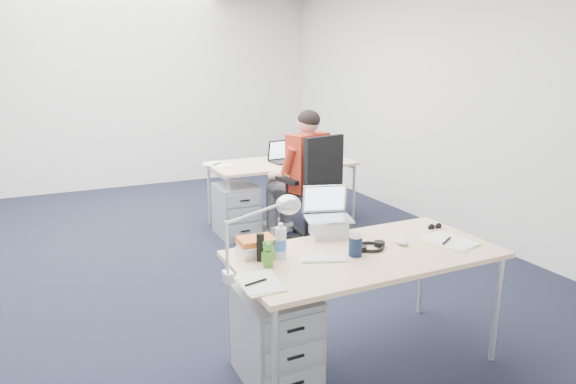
{
  "coord_description": "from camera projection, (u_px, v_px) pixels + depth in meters",
  "views": [
    {
      "loc": [
        -0.99,
        -4.34,
        1.84
      ],
      "look_at": [
        0.67,
        -0.85,
        0.85
      ],
      "focal_mm": 32.0,
      "sensor_mm": 36.0,
      "label": 1
    }
  ],
  "objects": [
    {
      "name": "dark_laptop",
      "position": [
        287.0,
        151.0,
        5.74
      ],
      "size": [
        0.38,
        0.37,
        0.26
      ],
      "primitive_type": null,
      "rotation": [
        0.0,
        0.0,
        0.1
      ],
      "color": "black",
      "rests_on": "desk_far"
    },
    {
      "name": "can_koozie",
      "position": [
        355.0,
        245.0,
        3.0
      ],
      "size": [
        0.1,
        0.1,
        0.13
      ],
      "primitive_type": "cylinder",
      "rotation": [
        0.0,
        0.0,
        0.35
      ],
      "color": "#13203C",
      "rests_on": "desk_near"
    },
    {
      "name": "office_chair",
      "position": [
        309.0,
        213.0,
        5.25
      ],
      "size": [
        0.86,
        0.86,
        1.14
      ],
      "rotation": [
        0.0,
        0.0,
        0.23
      ],
      "color": "black",
      "rests_on": "ground"
    },
    {
      "name": "far_cup",
      "position": [
        309.0,
        152.0,
        6.1
      ],
      "size": [
        0.09,
        0.09,
        0.11
      ],
      "primitive_type": "cylinder",
      "rotation": [
        0.0,
        0.0,
        -0.16
      ],
      "color": "white",
      "rests_on": "desk_far"
    },
    {
      "name": "papers_left",
      "position": [
        259.0,
        283.0,
        2.63
      ],
      "size": [
        0.22,
        0.29,
        0.01
      ],
      "primitive_type": "cube",
      "rotation": [
        0.0,
        0.0,
        -0.08
      ],
      "color": "#EEFB91",
      "rests_on": "desk_near"
    },
    {
      "name": "drawer_pedestal_near",
      "position": [
        276.0,
        336.0,
        3.01
      ],
      "size": [
        0.4,
        0.5,
        0.55
      ],
      "primitive_type": "cube",
      "color": "#929497",
      "rests_on": "ground"
    },
    {
      "name": "desk_lamp",
      "position": [
        251.0,
        237.0,
        2.66
      ],
      "size": [
        0.42,
        0.28,
        0.44
      ],
      "primitive_type": null,
      "rotation": [
        0.0,
        0.0,
        -0.38
      ],
      "color": "silver",
      "rests_on": "desk_near"
    },
    {
      "name": "seated_person",
      "position": [
        298.0,
        176.0,
        5.3
      ],
      "size": [
        0.58,
        0.81,
        1.36
      ],
      "rotation": [
        0.0,
        0.0,
        0.32
      ],
      "color": "#9E2A16",
      "rests_on": "ground"
    },
    {
      "name": "silver_laptop",
      "position": [
        329.0,
        213.0,
        3.31
      ],
      "size": [
        0.35,
        0.31,
        0.31
      ],
      "primitive_type": null,
      "rotation": [
        0.0,
        0.0,
        -0.28
      ],
      "color": "silver",
      "rests_on": "desk_near"
    },
    {
      "name": "papers_right",
      "position": [
        449.0,
        242.0,
        3.23
      ],
      "size": [
        0.29,
        0.36,
        0.01
      ],
      "primitive_type": "cube",
      "rotation": [
        0.0,
        0.0,
        0.24
      ],
      "color": "#EEFB91",
      "rests_on": "desk_near"
    },
    {
      "name": "bear_figurine",
      "position": [
        268.0,
        254.0,
        2.83
      ],
      "size": [
        0.09,
        0.08,
        0.15
      ],
      "primitive_type": null,
      "rotation": [
        0.0,
        0.0,
        -0.28
      ],
      "color": "#2C7B20",
      "rests_on": "desk_near"
    },
    {
      "name": "computer_mouse",
      "position": [
        402.0,
        242.0,
        3.19
      ],
      "size": [
        0.07,
        0.11,
        0.04
      ],
      "primitive_type": "ellipsoid",
      "rotation": [
        0.0,
        0.0,
        0.04
      ],
      "color": "white",
      "rests_on": "desk_near"
    },
    {
      "name": "book_stack",
      "position": [
        257.0,
        246.0,
        3.02
      ],
      "size": [
        0.26,
        0.21,
        0.1
      ],
      "primitive_type": "cube",
      "rotation": [
        0.0,
        0.0,
        -0.21
      ],
      "color": "silver",
      "rests_on": "desk_near"
    },
    {
      "name": "sunglasses",
      "position": [
        435.0,
        227.0,
        3.49
      ],
      "size": [
        0.11,
        0.06,
        0.03
      ],
      "primitive_type": null,
      "rotation": [
        0.0,
        0.0,
        -0.07
      ],
      "color": "black",
      "rests_on": "desk_near"
    },
    {
      "name": "wireless_keyboard",
      "position": [
        323.0,
        259.0,
        2.95
      ],
      "size": [
        0.27,
        0.19,
        0.01
      ],
      "primitive_type": "cube",
      "rotation": [
        0.0,
        0.0,
        -0.39
      ],
      "color": "white",
      "rests_on": "desk_near"
    },
    {
      "name": "desk_far",
      "position": [
        282.0,
        166.0,
        5.79
      ],
      "size": [
        1.6,
        0.8,
        0.73
      ],
      "color": "#D7AF7C",
      "rests_on": "ground"
    },
    {
      "name": "desk_near",
      "position": [
        365.0,
        259.0,
        3.08
      ],
      "size": [
        1.6,
        0.8,
        0.73
      ],
      "color": "#D7AF7C",
      "rests_on": "ground"
    },
    {
      "name": "floor",
      "position": [
        181.0,
        269.0,
        4.66
      ],
      "size": [
        7.0,
        7.0,
        0.0
      ],
      "primitive_type": "plane",
      "color": "black",
      "rests_on": "ground"
    },
    {
      "name": "headphones",
      "position": [
        370.0,
        246.0,
        3.12
      ],
      "size": [
        0.23,
        0.19,
        0.04
      ],
      "primitive_type": null,
      "rotation": [
        0.0,
        0.0,
        0.12
      ],
      "color": "black",
      "rests_on": "desk_near"
    },
    {
      "name": "drawer_pedestal_far",
      "position": [
        236.0,
        210.0,
        5.53
      ],
      "size": [
        0.4,
        0.5,
        0.55
      ],
      "primitive_type": "cube",
      "color": "#929497",
      "rests_on": "ground"
    },
    {
      "name": "water_bottle",
      "position": [
        281.0,
        241.0,
        2.95
      ],
      "size": [
        0.07,
        0.07,
        0.21
      ],
      "primitive_type": "cylinder",
      "rotation": [
        0.0,
        0.0,
        0.14
      ],
      "color": "silver",
      "rests_on": "desk_near"
    },
    {
      "name": "room",
      "position": [
        171.0,
        76.0,
        4.24
      ],
      "size": [
        6.02,
        7.02,
        2.8
      ],
      "color": "silver",
      "rests_on": "ground"
    },
    {
      "name": "far_papers",
      "position": [
        219.0,
        165.0,
        5.6
      ],
      "size": [
        0.33,
        0.38,
        0.01
      ],
      "primitive_type": "cube",
      "rotation": [
        0.0,
        0.0,
        0.39
      ],
      "color": "white",
      "rests_on": "desk_far"
    },
    {
      "name": "cordless_phone",
      "position": [
        260.0,
        247.0,
        2.91
      ],
      "size": [
        0.05,
        0.04,
        0.17
      ],
      "primitive_type": "cube",
      "rotation": [
        0.0,
        0.0,
        -0.39
      ],
      "color": "black",
      "rests_on": "desk_near"
    }
  ]
}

